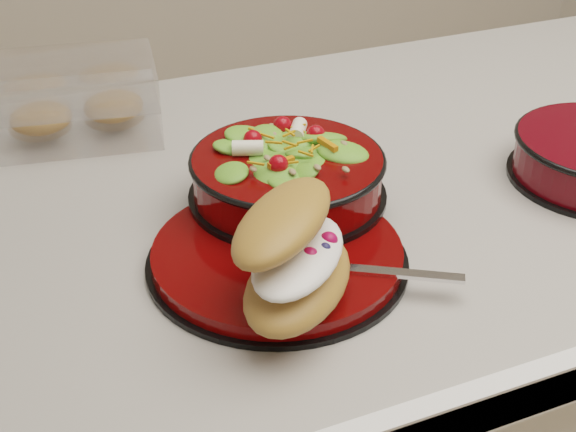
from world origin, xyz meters
name	(u,v)px	position (x,y,z in m)	size (l,w,h in m)	color
island_counter	(381,424)	(0.00, 0.00, 0.45)	(1.24, 0.74, 0.90)	silver
dinner_plate	(278,256)	(-0.22, -0.13, 0.91)	(0.26, 0.26, 0.02)	black
salad_bowl	(287,170)	(-0.17, -0.05, 0.95)	(0.21, 0.21, 0.09)	black
croissant	(296,255)	(-0.23, -0.21, 0.97)	(0.17, 0.18, 0.09)	#B37336
fork	(371,271)	(-0.15, -0.21, 0.92)	(0.15, 0.10, 0.00)	silver
pastry_box	(76,101)	(-0.35, 0.24, 0.95)	(0.23, 0.18, 0.09)	white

